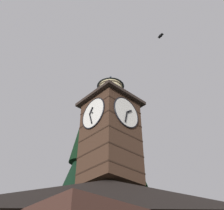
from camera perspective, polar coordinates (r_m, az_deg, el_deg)
The scene contains 3 objects.
clock_tower at distance 19.83m, azimuth -0.35°, elevation -5.64°, with size 4.00×4.00×9.58m.
moon at distance 55.85m, azimuth -19.27°, elevation -18.53°, with size 1.80×1.80×1.80m.
flying_bird_high at distance 22.60m, azimuth 10.36°, elevation 14.36°, with size 0.33×0.55×0.17m.
Camera 1 is at (9.74, 10.59, 1.99)m, focal length 42.76 mm.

